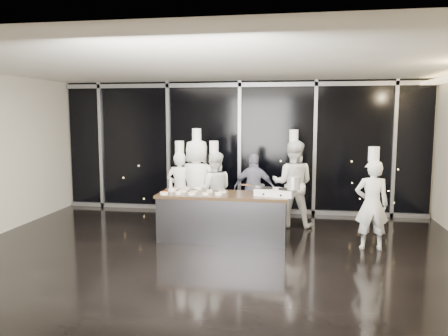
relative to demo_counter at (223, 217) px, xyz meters
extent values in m
plane|color=black|center=(0.00, -0.90, -0.45)|extent=(9.00, 9.00, 0.00)
cube|color=beige|center=(0.00, 2.60, 1.15)|extent=(9.00, 0.02, 3.20)
cube|color=beige|center=(0.00, -4.40, 1.15)|extent=(9.00, 0.02, 3.20)
cube|color=silver|center=(0.00, -0.90, 2.75)|extent=(9.00, 7.00, 0.02)
cube|color=black|center=(0.00, 2.54, 1.15)|extent=(8.90, 0.04, 3.18)
cube|color=#989AA1|center=(0.00, 2.49, 2.65)|extent=(8.90, 0.08, 0.10)
cube|color=#989AA1|center=(0.00, 2.49, -0.40)|extent=(8.90, 0.08, 0.10)
cube|color=#989AA1|center=(-3.60, 2.49, 1.15)|extent=(0.08, 0.08, 3.20)
cube|color=#989AA1|center=(-1.80, 2.49, 1.15)|extent=(0.08, 0.08, 3.20)
cube|color=#989AA1|center=(0.00, 2.49, 1.15)|extent=(0.08, 0.08, 3.20)
cube|color=#989AA1|center=(1.80, 2.49, 1.15)|extent=(0.08, 0.08, 3.20)
cube|color=#989AA1|center=(3.60, 2.49, 1.15)|extent=(0.08, 0.08, 3.20)
cube|color=#3D3D43|center=(0.00, 0.00, -0.03)|extent=(2.40, 0.80, 0.84)
cube|color=#412C1B|center=(0.00, 0.00, 0.42)|extent=(2.46, 0.86, 0.06)
cube|color=white|center=(1.00, -0.02, 0.51)|extent=(0.79, 0.59, 0.12)
cylinder|color=black|center=(0.83, 0.02, 0.58)|extent=(0.29, 0.29, 0.02)
cylinder|color=black|center=(1.17, -0.06, 0.58)|extent=(0.29, 0.29, 0.02)
cylinder|color=black|center=(0.79, -0.21, 0.50)|extent=(0.04, 0.03, 0.04)
cylinder|color=black|center=(1.11, -0.29, 0.50)|extent=(0.04, 0.03, 0.04)
cylinder|color=gray|center=(0.66, 0.05, 0.61)|extent=(0.31, 0.31, 0.04)
cube|color=#4C2B14|center=(0.44, 0.10, 0.62)|extent=(0.19, 0.07, 0.02)
cylinder|color=silver|center=(1.33, -0.12, 0.71)|extent=(0.29, 0.29, 0.24)
cylinder|color=white|center=(-1.08, -0.25, 0.47)|extent=(0.15, 0.15, 0.04)
cylinder|color=#D74E23|center=(-1.08, -0.25, 0.49)|extent=(0.12, 0.12, 0.01)
cylinder|color=white|center=(-1.02, 0.09, 0.47)|extent=(0.16, 0.16, 0.04)
cylinder|color=beige|center=(-1.02, 0.09, 0.49)|extent=(0.13, 0.13, 0.01)
cylinder|color=white|center=(-1.05, 0.30, 0.47)|extent=(0.17, 0.17, 0.04)
cylinder|color=black|center=(-1.05, 0.30, 0.49)|extent=(0.14, 0.14, 0.01)
cylinder|color=white|center=(-0.81, -0.20, 0.47)|extent=(0.12, 0.12, 0.04)
cylinder|color=silver|center=(-0.81, -0.20, 0.49)|extent=(0.10, 0.10, 0.01)
cylinder|color=white|center=(-0.80, 0.05, 0.47)|extent=(0.16, 0.16, 0.04)
cylinder|color=tan|center=(-0.80, 0.05, 0.49)|extent=(0.13, 0.13, 0.01)
cylinder|color=white|center=(-0.81, 0.35, 0.47)|extent=(0.13, 0.13, 0.04)
cylinder|color=#AA7E55|center=(-0.81, 0.35, 0.49)|extent=(0.11, 0.11, 0.01)
cylinder|color=white|center=(-0.55, -0.21, 0.47)|extent=(0.14, 0.14, 0.04)
cylinder|color=#E7865F|center=(-0.55, -0.21, 0.49)|extent=(0.12, 0.12, 0.01)
cylinder|color=white|center=(-0.57, 0.06, 0.47)|extent=(0.14, 0.14, 0.04)
cylinder|color=black|center=(-0.57, 0.06, 0.49)|extent=(0.12, 0.12, 0.01)
cylinder|color=white|center=(-0.56, 0.35, 0.47)|extent=(0.17, 0.17, 0.04)
cylinder|color=white|center=(-0.56, 0.35, 0.49)|extent=(0.14, 0.14, 0.01)
cylinder|color=white|center=(-0.30, -0.18, 0.47)|extent=(0.12, 0.12, 0.04)
cylinder|color=tan|center=(-0.30, -0.18, 0.49)|extent=(0.10, 0.10, 0.01)
cylinder|color=white|center=(-0.28, 0.10, 0.47)|extent=(0.12, 0.12, 0.04)
cylinder|color=tan|center=(-0.28, 0.10, 0.49)|extent=(0.10, 0.10, 0.01)
cylinder|color=white|center=(-0.05, -0.16, 0.47)|extent=(0.14, 0.14, 0.04)
cylinder|color=#E9ECBC|center=(-0.05, -0.16, 0.49)|extent=(0.11, 0.11, 0.01)
cylinder|color=white|center=(-0.02, 0.10, 0.47)|extent=(0.15, 0.15, 0.04)
cylinder|color=brown|center=(-0.02, 0.10, 0.49)|extent=(0.12, 0.12, 0.01)
cylinder|color=silver|center=(-1.07, 0.16, 0.53)|extent=(0.06, 0.06, 0.17)
cone|color=silver|center=(-1.07, 0.16, 0.65)|extent=(0.05, 0.05, 0.06)
imported|color=white|center=(-1.07, 0.86, 0.35)|extent=(0.61, 0.41, 1.61)
cylinder|color=white|center=(-1.07, 0.86, 1.26)|extent=(0.20, 0.20, 0.26)
imported|color=white|center=(-0.70, 0.87, 0.48)|extent=(1.01, 0.75, 1.87)
cylinder|color=white|center=(-0.70, 0.87, 1.52)|extent=(0.22, 0.22, 0.26)
imported|color=white|center=(-0.34, 0.90, 0.35)|extent=(0.88, 0.74, 1.62)
cylinder|color=white|center=(-0.34, 0.90, 1.26)|extent=(0.22, 0.22, 0.26)
imported|color=#15173C|center=(0.47, 1.37, 0.32)|extent=(0.93, 0.43, 1.55)
imported|color=white|center=(1.31, 1.27, 0.47)|extent=(0.96, 0.78, 1.85)
cylinder|color=white|center=(1.31, 1.27, 1.50)|extent=(0.21, 0.21, 0.26)
imported|color=white|center=(2.70, -0.14, 0.35)|extent=(0.60, 0.41, 1.61)
cylinder|color=white|center=(2.70, -0.14, 1.25)|extent=(0.20, 0.20, 0.26)
camera|label=1|loc=(1.35, -8.05, 1.94)|focal=35.00mm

